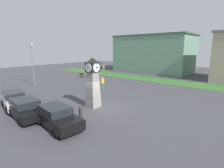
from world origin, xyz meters
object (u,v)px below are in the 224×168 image
at_px(car_navy_sedan, 14,100).
at_px(pedestrian_near_bench, 102,82).
at_px(clock_tower, 93,83).
at_px(pedestrian_crossing_lot, 104,68).
at_px(bollard_near_tower, 81,113).
at_px(street_lamp_far_side, 32,62).
at_px(car_near_tower, 26,108).
at_px(bollard_mid_row, 67,110).
at_px(bench, 82,75).
at_px(car_by_building, 57,117).

bearing_deg(car_navy_sedan, pedestrian_near_bench, 82.87).
distance_m(clock_tower, pedestrian_crossing_lot, 25.37).
xyz_separation_m(bollard_near_tower, street_lamp_far_side, (-15.46, 3.89, 2.98)).
relative_size(car_near_tower, pedestrian_near_bench, 2.59).
xyz_separation_m(bollard_mid_row, car_near_tower, (-2.32, -2.22, 0.22)).
height_order(bollard_near_tower, car_near_tower, car_near_tower).
bearing_deg(bench, car_near_tower, -53.33).
height_order(car_near_tower, pedestrian_near_bench, pedestrian_near_bench).
xyz_separation_m(clock_tower, pedestrian_near_bench, (-4.09, 5.60, -1.31)).
distance_m(bollard_near_tower, pedestrian_near_bench, 10.14).
distance_m(clock_tower, bollard_mid_row, 3.54).
bearing_deg(car_near_tower, bollard_near_tower, 33.02).
relative_size(car_near_tower, car_by_building, 1.00).
height_order(bollard_mid_row, pedestrian_near_bench, pedestrian_near_bench).
xyz_separation_m(car_navy_sedan, car_by_building, (6.62, 0.27, 0.00)).
relative_size(bench, pedestrian_near_bench, 0.96).
height_order(bollard_mid_row, street_lamp_far_side, street_lamp_far_side).
distance_m(car_by_building, street_lamp_far_side, 16.41).
bearing_deg(car_near_tower, bench, 126.67).
relative_size(clock_tower, car_navy_sedan, 1.06).
relative_size(car_navy_sedan, car_by_building, 0.98).
bearing_deg(bench, car_navy_sedan, -60.94).
bearing_deg(bench, car_by_building, -44.94).
height_order(clock_tower, car_by_building, clock_tower).
relative_size(bollard_mid_row, car_navy_sedan, 0.24).
height_order(car_navy_sedan, bench, car_navy_sedan).
bearing_deg(street_lamp_far_side, bollard_mid_row, -16.49).
bearing_deg(pedestrian_near_bench, bollard_near_tower, -56.14).
relative_size(clock_tower, bollard_mid_row, 4.43).
bearing_deg(bench, pedestrian_near_bench, -26.36).
height_order(clock_tower, pedestrian_near_bench, clock_tower).
bearing_deg(clock_tower, car_by_building, -75.38).
bearing_deg(pedestrian_crossing_lot, clock_tower, -49.32).
xyz_separation_m(bollard_mid_row, pedestrian_crossing_lot, (-16.59, 22.27, 0.39)).
relative_size(car_by_building, street_lamp_far_side, 0.73).
relative_size(bollard_mid_row, pedestrian_crossing_lot, 0.65).
height_order(bollard_near_tower, pedestrian_near_bench, pedestrian_near_bench).
height_order(car_by_building, pedestrian_near_bench, pedestrian_near_bench).
bearing_deg(pedestrian_crossing_lot, car_navy_sedan, -65.31).
xyz_separation_m(bollard_near_tower, bollard_mid_row, (-1.48, -0.25, -0.04)).
bearing_deg(bench, clock_tower, -36.91).
xyz_separation_m(car_near_tower, pedestrian_crossing_lot, (-14.27, 24.49, 0.17)).
relative_size(clock_tower, pedestrian_near_bench, 2.70).
xyz_separation_m(car_navy_sedan, bench, (-8.59, 15.46, -0.24)).
bearing_deg(pedestrian_crossing_lot, car_near_tower, -59.77).
bearing_deg(bench, bollard_mid_row, -43.97).
bearing_deg(bollard_mid_row, street_lamp_far_side, 163.51).
distance_m(bollard_near_tower, pedestrian_crossing_lot, 28.49).
bearing_deg(pedestrian_near_bench, car_near_tower, -80.37).
distance_m(car_near_tower, bench, 19.69).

